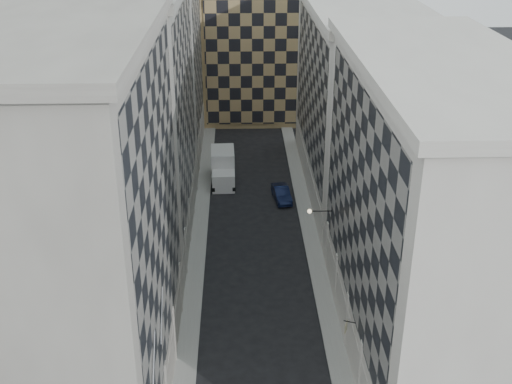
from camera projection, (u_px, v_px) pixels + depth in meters
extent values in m
cube|color=gray|center=(198.00, 242.00, 59.20)|extent=(1.50, 100.00, 0.15)
cube|color=gray|center=(312.00, 240.00, 59.49)|extent=(1.50, 100.00, 0.15)
cube|color=gray|center=(75.00, 236.00, 36.98)|extent=(10.00, 22.00, 23.00)
cube|color=gray|center=(158.00, 212.00, 36.47)|extent=(0.25, 19.36, 18.00)
cube|color=gray|center=(168.00, 369.00, 41.36)|extent=(0.45, 21.12, 3.20)
cube|color=gray|center=(46.00, 28.00, 31.90)|extent=(10.80, 22.80, 0.70)
cylinder|color=gray|center=(169.00, 334.00, 43.58)|extent=(0.90, 0.90, 4.40)
cylinder|color=gray|center=(176.00, 289.00, 48.55)|extent=(0.90, 0.90, 4.40)
cube|color=#98978D|center=(131.00, 120.00, 57.06)|extent=(10.00, 22.00, 22.00)
cube|color=gray|center=(185.00, 103.00, 56.56)|extent=(0.25, 19.36, 17.00)
cube|color=#98978D|center=(189.00, 213.00, 61.23)|extent=(0.45, 21.12, 3.20)
cylinder|color=#98978D|center=(181.00, 252.00, 53.51)|extent=(0.90, 0.90, 4.40)
cylinder|color=#98978D|center=(186.00, 221.00, 58.48)|extent=(0.90, 0.90, 4.40)
cylinder|color=#98978D|center=(189.00, 195.00, 63.45)|extent=(0.90, 0.90, 4.40)
cylinder|color=#98978D|center=(193.00, 172.00, 68.41)|extent=(0.90, 0.90, 4.40)
cube|color=gray|center=(158.00, 64.00, 77.14)|extent=(10.00, 22.00, 21.00)
cube|color=gray|center=(198.00, 51.00, 76.64)|extent=(0.25, 19.36, 16.00)
cube|color=gray|center=(200.00, 133.00, 81.09)|extent=(0.45, 21.12, 3.20)
cylinder|color=gray|center=(195.00, 153.00, 73.38)|extent=(0.90, 0.90, 4.40)
cylinder|color=gray|center=(198.00, 136.00, 78.35)|extent=(0.90, 0.90, 4.40)
cylinder|color=gray|center=(200.00, 122.00, 83.31)|extent=(0.90, 0.90, 4.40)
cylinder|color=gray|center=(202.00, 109.00, 88.28)|extent=(0.90, 0.90, 4.40)
cube|color=beige|center=(430.00, 221.00, 41.85)|extent=(10.00, 26.00, 20.00)
cube|color=gray|center=(357.00, 201.00, 41.07)|extent=(0.25, 22.88, 15.00)
cube|color=beige|center=(349.00, 327.00, 45.32)|extent=(0.45, 24.96, 3.20)
cube|color=beige|center=(451.00, 64.00, 37.42)|extent=(10.80, 26.80, 0.70)
cylinder|color=beige|center=(365.00, 370.00, 40.37)|extent=(0.90, 0.90, 4.40)
cylinder|color=beige|center=(352.00, 320.00, 45.07)|extent=(0.90, 0.90, 4.40)
cylinder|color=beige|center=(341.00, 279.00, 49.76)|extent=(0.90, 0.90, 4.40)
cylinder|color=beige|center=(331.00, 245.00, 54.46)|extent=(0.90, 0.90, 4.40)
cube|color=beige|center=(358.00, 103.00, 66.45)|extent=(10.00, 28.00, 19.00)
cube|color=gray|center=(311.00, 89.00, 65.67)|extent=(0.25, 24.64, 14.00)
cube|color=beige|center=(309.00, 173.00, 69.70)|extent=(0.45, 26.88, 3.20)
cube|color=beige|center=(364.00, 5.00, 62.23)|extent=(10.80, 28.80, 0.70)
cube|color=tan|center=(261.00, 51.00, 89.89)|extent=(16.00, 14.00, 18.00)
cube|color=tan|center=(263.00, 63.00, 83.48)|extent=(15.20, 0.25, 16.50)
cylinder|color=gray|center=(154.00, 363.00, 32.30)|extent=(0.10, 2.33, 2.33)
cylinder|color=gray|center=(162.00, 315.00, 35.92)|extent=(0.10, 2.33, 2.33)
cylinder|color=black|center=(321.00, 211.00, 51.44)|extent=(1.80, 0.08, 0.08)
sphere|color=#FFE5B2|center=(310.00, 211.00, 51.42)|extent=(0.36, 0.36, 0.36)
cube|color=silver|center=(223.00, 180.00, 69.47)|extent=(2.51, 2.73, 1.99)
cube|color=silver|center=(223.00, 164.00, 71.76)|extent=(2.67, 4.06, 3.43)
cylinder|color=black|center=(213.00, 188.00, 68.83)|extent=(0.36, 1.01, 1.00)
cylinder|color=black|center=(234.00, 188.00, 68.95)|extent=(0.36, 1.01, 1.00)
cylinder|color=black|center=(213.00, 170.00, 73.42)|extent=(0.36, 1.01, 1.00)
cylinder|color=black|center=(233.00, 169.00, 73.54)|extent=(0.36, 1.01, 1.00)
imported|color=#0F1838|center=(282.00, 194.00, 67.09)|extent=(2.08, 4.56, 1.45)
cylinder|color=black|center=(350.00, 322.00, 41.59)|extent=(0.75, 0.34, 0.06)
cube|color=tan|center=(346.00, 327.00, 41.75)|extent=(0.30, 0.66, 0.69)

